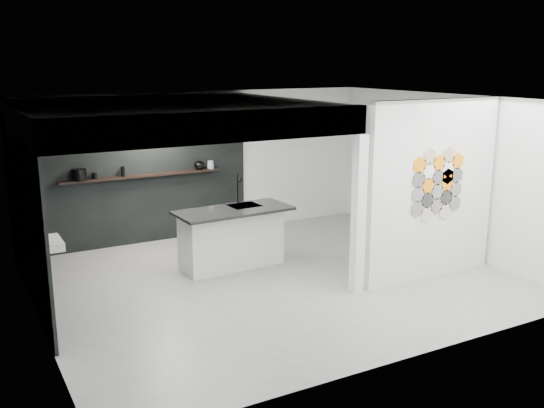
{
  "coord_description": "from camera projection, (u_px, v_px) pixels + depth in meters",
  "views": [
    {
      "loc": [
        -4.38,
        -7.86,
        3.35
      ],
      "look_at": [
        0.1,
        0.3,
        1.15
      ],
      "focal_mm": 40.0,
      "sensor_mm": 36.0,
      "label": 1
    }
  ],
  "objects": [
    {
      "name": "floor",
      "position": [
        276.0,
        280.0,
        9.53
      ],
      "size": [
        7.0,
        6.0,
        0.01
      ],
      "primitive_type": "cube",
      "color": "gray"
    },
    {
      "name": "partition_panel",
      "position": [
        432.0,
        190.0,
        9.4
      ],
      "size": [
        2.45,
        0.15,
        2.8
      ],
      "primitive_type": "cube",
      "color": "silver",
      "rests_on": "floor"
    },
    {
      "name": "bay_clad_back",
      "position": [
        136.0,
        182.0,
        11.18
      ],
      "size": [
        4.4,
        0.04,
        2.35
      ],
      "primitive_type": "cube",
      "color": "black",
      "rests_on": "floor"
    },
    {
      "name": "bay_clad_left",
      "position": [
        25.0,
        220.0,
        8.49
      ],
      "size": [
        0.04,
        4.0,
        2.35
      ],
      "primitive_type": "cube",
      "color": "black",
      "rests_on": "floor"
    },
    {
      "name": "bulkhead",
      "position": [
        169.0,
        115.0,
        9.19
      ],
      "size": [
        4.4,
        4.0,
        0.4
      ],
      "primitive_type": "cube",
      "color": "silver",
      "rests_on": "corner_column"
    },
    {
      "name": "corner_column",
      "position": [
        358.0,
        215.0,
        8.79
      ],
      "size": [
        0.16,
        0.16,
        2.35
      ],
      "primitive_type": "cube",
      "color": "silver",
      "rests_on": "floor"
    },
    {
      "name": "fascia_beam",
      "position": [
        221.0,
        127.0,
        7.55
      ],
      "size": [
        4.4,
        0.16,
        0.4
      ],
      "primitive_type": "cube",
      "color": "silver",
      "rests_on": "corner_column"
    },
    {
      "name": "wall_basin",
      "position": [
        47.0,
        244.0,
        8.5
      ],
      "size": [
        0.4,
        0.6,
        0.12
      ],
      "primitive_type": "cube",
      "color": "silver",
      "rests_on": "bay_clad_left"
    },
    {
      "name": "display_shelf",
      "position": [
        143.0,
        176.0,
        11.11
      ],
      "size": [
        3.0,
        0.15,
        0.04
      ],
      "primitive_type": "cube",
      "color": "black",
      "rests_on": "bay_clad_back"
    },
    {
      "name": "kitchen_island",
      "position": [
        232.0,
        237.0,
        10.02
      ],
      "size": [
        1.94,
        0.93,
        1.53
      ],
      "rotation": [
        0.0,
        0.0,
        0.05
      ],
      "color": "silver",
      "rests_on": "floor"
    },
    {
      "name": "stockpot",
      "position": [
        79.0,
        175.0,
        10.55
      ],
      "size": [
        0.3,
        0.3,
        0.2
      ],
      "primitive_type": "cylinder",
      "rotation": [
        0.0,
        0.0,
        -0.23
      ],
      "color": "black",
      "rests_on": "display_shelf"
    },
    {
      "name": "kettle",
      "position": [
        199.0,
        165.0,
        11.61
      ],
      "size": [
        0.27,
        0.27,
        0.17
      ],
      "primitive_type": "ellipsoid",
      "rotation": [
        0.0,
        0.0,
        -0.43
      ],
      "color": "black",
      "rests_on": "display_shelf"
    },
    {
      "name": "glass_bowl",
      "position": [
        211.0,
        166.0,
        11.73
      ],
      "size": [
        0.15,
        0.15,
        0.09
      ],
      "primitive_type": "cylinder",
      "rotation": [
        0.0,
        0.0,
        -0.21
      ],
      "color": "gray",
      "rests_on": "display_shelf"
    },
    {
      "name": "glass_vase",
      "position": [
        211.0,
        165.0,
        11.72
      ],
      "size": [
        0.15,
        0.15,
        0.16
      ],
      "primitive_type": "cylinder",
      "rotation": [
        0.0,
        0.0,
        0.4
      ],
      "color": "gray",
      "rests_on": "display_shelf"
    },
    {
      "name": "bottle_dark",
      "position": [
        123.0,
        172.0,
        10.92
      ],
      "size": [
        0.09,
        0.09,
        0.18
      ],
      "primitive_type": "cylinder",
      "rotation": [
        0.0,
        0.0,
        0.43
      ],
      "color": "black",
      "rests_on": "display_shelf"
    },
    {
      "name": "utensil_cup",
      "position": [
        94.0,
        176.0,
        10.68
      ],
      "size": [
        0.1,
        0.1,
        0.11
      ],
      "primitive_type": "cylinder",
      "rotation": [
        0.0,
        0.0,
        -0.11
      ],
      "color": "black",
      "rests_on": "display_shelf"
    },
    {
      "name": "hex_tile_cluster",
      "position": [
        438.0,
        184.0,
        9.31
      ],
      "size": [
        1.04,
        0.02,
        1.16
      ],
      "color": "#66635E",
      "rests_on": "partition_panel"
    }
  ]
}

